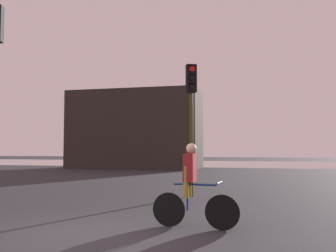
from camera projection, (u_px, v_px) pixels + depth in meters
name	position (u px, v px, depth m)	size (l,w,h in m)	color
ground_plane	(72.00, 236.00, 6.47)	(120.00, 120.00, 0.00)	#28282D
water_strip	(226.00, 164.00, 37.27)	(80.00, 16.00, 0.01)	gray
distant_building	(135.00, 130.00, 29.21)	(10.11, 4.00, 5.98)	#2D2823
traffic_light_center	(191.00, 104.00, 12.01)	(0.39, 0.41, 4.23)	#4C4719
cyclist	(192.00, 185.00, 7.18)	(1.71, 0.46, 1.62)	black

